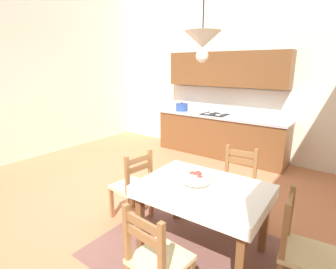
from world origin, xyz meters
The scene contains 12 objects.
ground_plane centered at (0.00, 0.00, -0.05)m, with size 6.69×6.19×0.10m, color #B7704C.
wall_back centered at (0.00, 2.85, 2.08)m, with size 6.69×0.12×4.16m, color silver.
wall_left centered at (-3.10, 0.00, 2.08)m, with size 0.12×6.19×4.16m, color silver.
area_rug centered at (1.34, -0.54, 0.00)m, with size 2.10×1.60×0.01m, color brown.
kitchen_cabinetry centered at (0.11, 2.52, 0.86)m, with size 2.84×0.63×2.20m.
dining_table centered at (1.34, -0.44, 0.62)m, with size 1.31×0.95×0.75m.
dining_chair_kitchen_side centered at (1.39, 0.36, 0.44)m, with size 0.47×0.47×0.93m.
dining_chair_tv_side centered at (0.33, -0.43, 0.44)m, with size 0.47×0.47×0.93m.
dining_chair_camera_side centered at (1.40, -1.26, 0.44)m, with size 0.45×0.45×0.93m.
dining_chair_window_side centered at (2.30, -0.46, 0.44)m, with size 0.46×0.46×0.93m.
fruit_bowl centered at (1.25, -0.43, 0.81)m, with size 0.30×0.30×0.12m.
pendant_lamp centered at (1.31, -0.50, 2.14)m, with size 0.32×0.32×0.80m.
Camera 1 is at (2.52, -2.61, 1.94)m, focal length 28.20 mm.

